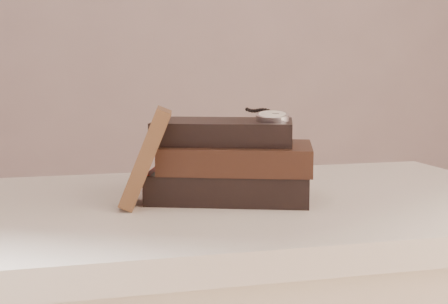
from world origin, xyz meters
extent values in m
cube|color=beige|center=(0.00, 0.35, 0.73)|extent=(1.00, 0.60, 0.04)
cube|color=white|center=(0.00, 0.35, 0.67)|extent=(0.88, 0.49, 0.08)
cube|color=black|center=(-0.01, 0.36, 0.77)|extent=(0.29, 0.25, 0.05)
cube|color=#F9EBCC|center=(-0.01, 0.36, 0.77)|extent=(0.28, 0.23, 0.04)
cube|color=gold|center=(-0.12, 0.42, 0.77)|extent=(0.01, 0.01, 0.05)
cube|color=maroon|center=(-0.13, 0.40, 0.77)|extent=(0.06, 0.15, 0.05)
cube|color=black|center=(0.00, 0.34, 0.82)|extent=(0.28, 0.23, 0.04)
cube|color=#F9EBCC|center=(0.00, 0.34, 0.82)|extent=(0.26, 0.22, 0.03)
cube|color=gold|center=(-0.10, 0.41, 0.82)|extent=(0.01, 0.01, 0.04)
cube|color=black|center=(-0.02, 0.37, 0.86)|extent=(0.26, 0.22, 0.04)
cube|color=#F9EBCC|center=(-0.02, 0.37, 0.86)|extent=(0.25, 0.20, 0.03)
cube|color=gold|center=(-0.11, 0.43, 0.86)|extent=(0.01, 0.01, 0.04)
cube|color=#432A19|center=(-0.15, 0.33, 0.83)|extent=(0.10, 0.11, 0.15)
cylinder|color=silver|center=(0.04, 0.32, 0.88)|extent=(0.07, 0.07, 0.02)
cylinder|color=white|center=(0.04, 0.32, 0.89)|extent=(0.05, 0.05, 0.01)
torus|color=silver|center=(0.04, 0.32, 0.89)|extent=(0.06, 0.06, 0.01)
cylinder|color=silver|center=(0.06, 0.35, 0.88)|extent=(0.01, 0.01, 0.01)
cube|color=black|center=(0.05, 0.32, 0.89)|extent=(0.01, 0.01, 0.00)
cube|color=black|center=(0.05, 0.32, 0.89)|extent=(0.01, 0.00, 0.00)
sphere|color=black|center=(0.06, 0.35, 0.89)|extent=(0.01, 0.01, 0.01)
sphere|color=black|center=(0.05, 0.36, 0.89)|extent=(0.01, 0.01, 0.01)
sphere|color=black|center=(0.05, 0.37, 0.89)|extent=(0.01, 0.01, 0.01)
sphere|color=black|center=(0.05, 0.38, 0.89)|extent=(0.01, 0.01, 0.01)
sphere|color=black|center=(0.05, 0.39, 0.89)|extent=(0.01, 0.01, 0.01)
sphere|color=black|center=(0.05, 0.40, 0.89)|extent=(0.01, 0.01, 0.01)
sphere|color=black|center=(0.05, 0.41, 0.89)|extent=(0.01, 0.01, 0.01)
sphere|color=black|center=(0.04, 0.42, 0.89)|extent=(0.01, 0.01, 0.01)
sphere|color=black|center=(0.04, 0.43, 0.89)|extent=(0.01, 0.01, 0.01)
sphere|color=black|center=(0.04, 0.44, 0.89)|extent=(0.01, 0.01, 0.01)
torus|color=silver|center=(-0.09, 0.47, 0.82)|extent=(0.05, 0.03, 0.05)
torus|color=silver|center=(-0.04, 0.45, 0.82)|extent=(0.05, 0.03, 0.05)
cylinder|color=silver|center=(-0.07, 0.46, 0.83)|extent=(0.01, 0.01, 0.00)
cylinder|color=silver|center=(-0.10, 0.53, 0.82)|extent=(0.04, 0.11, 0.03)
cylinder|color=silver|center=(0.00, 0.50, 0.82)|extent=(0.04, 0.11, 0.03)
camera|label=1|loc=(-0.28, -0.63, 0.96)|focal=51.35mm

